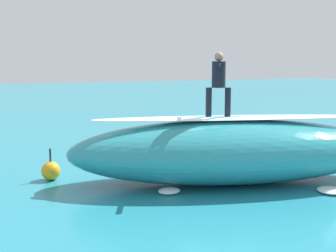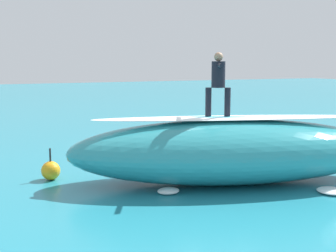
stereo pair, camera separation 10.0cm
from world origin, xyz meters
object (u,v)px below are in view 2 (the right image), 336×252
(surfer_riding, at_px, (218,79))
(buoy_marker, at_px, (51,170))
(surfboard_paddling, at_px, (128,159))
(surfer_paddling, at_px, (130,155))
(surfboard_riding, at_px, (218,118))

(surfer_riding, height_order, buoy_marker, surfer_riding)
(surfboard_paddling, distance_m, surfer_paddling, 0.23)
(surfer_riding, relative_size, surfboard_paddling, 0.82)
(surfboard_riding, bearing_deg, surfer_paddling, -46.05)
(surfboard_paddling, relative_size, buoy_marker, 2.29)
(surfer_riding, bearing_deg, surfboard_paddling, -46.55)
(surfboard_paddling, height_order, buoy_marker, buoy_marker)
(surfboard_riding, relative_size, buoy_marker, 2.40)
(surfer_riding, bearing_deg, surfer_paddling, -46.05)
(buoy_marker, bearing_deg, surfer_paddling, -155.54)
(surfboard_paddling, bearing_deg, surfer_riding, -165.71)
(surfer_riding, height_order, surfboard_paddling, surfer_riding)
(surfboard_paddling, distance_m, buoy_marker, 3.23)
(surfer_paddling, bearing_deg, buoy_marker, 110.94)
(surfboard_paddling, bearing_deg, buoy_marker, 113.17)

